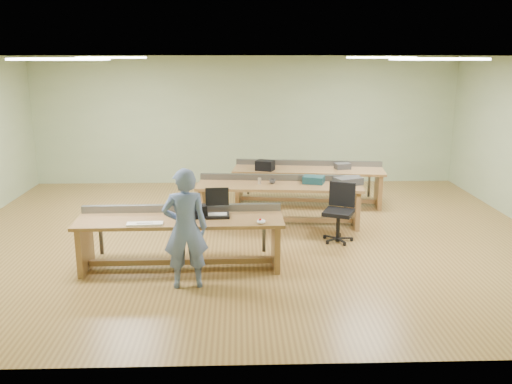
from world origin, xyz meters
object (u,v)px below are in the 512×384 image
(workbench_back, at_px, (308,178))
(task_chair, at_px, (339,220))
(laptop_base, at_px, (218,216))
(mug, at_px, (272,181))
(workbench_front, at_px, (181,230))
(drinks_can, at_px, (259,181))
(parts_bin_grey, at_px, (348,181))
(person, at_px, (185,229))
(workbench_mid, at_px, (279,194))
(camera_bag, at_px, (197,212))
(parts_bin_teal, at_px, (314,180))

(workbench_back, distance_m, task_chair, 2.32)
(laptop_base, xyz_separation_m, mug, (0.92, 2.02, 0.03))
(workbench_front, distance_m, drinks_can, 2.40)
(parts_bin_grey, bearing_deg, person, -135.19)
(workbench_back, xyz_separation_m, mug, (-0.82, -1.32, 0.23))
(workbench_mid, xyz_separation_m, mug, (-0.13, 0.03, 0.23))
(camera_bag, relative_size, parts_bin_teal, 0.72)
(laptop_base, relative_size, camera_bag, 1.27)
(workbench_back, xyz_separation_m, laptop_base, (-1.74, -3.34, 0.21))
(laptop_base, xyz_separation_m, drinks_can, (0.69, 2.02, 0.04))
(camera_bag, bearing_deg, person, -114.63)
(workbench_front, bearing_deg, camera_bag, -1.60)
(laptop_base, distance_m, camera_bag, 0.31)
(workbench_mid, bearing_deg, mug, 173.83)
(person, distance_m, parts_bin_teal, 3.46)
(parts_bin_teal, bearing_deg, person, -126.70)
(workbench_mid, xyz_separation_m, parts_bin_grey, (1.24, -0.06, 0.26))
(camera_bag, xyz_separation_m, parts_bin_grey, (2.58, 1.97, -0.03))
(task_chair, xyz_separation_m, parts_bin_teal, (-0.30, 1.00, 0.46))
(workbench_front, xyz_separation_m, mug, (1.45, 2.05, 0.24))
(workbench_back, height_order, laptop_base, workbench_back)
(workbench_back, bearing_deg, parts_bin_grey, -61.63)
(parts_bin_teal, height_order, drinks_can, parts_bin_teal)
(parts_bin_teal, bearing_deg, workbench_front, -136.71)
(parts_bin_grey, bearing_deg, task_chair, -109.37)
(drinks_can, bearing_deg, workbench_front, -120.71)
(mug, bearing_deg, laptop_base, -114.43)
(camera_bag, xyz_separation_m, parts_bin_teal, (1.97, 2.08, -0.03))
(workbench_mid, xyz_separation_m, task_chair, (0.93, -0.95, -0.20))
(task_chair, xyz_separation_m, mug, (-1.05, 0.98, 0.44))
(workbench_back, distance_m, parts_bin_grey, 1.53)
(laptop_base, height_order, drinks_can, drinks_can)
(workbench_front, relative_size, task_chair, 3.06)
(parts_bin_teal, bearing_deg, task_chair, -73.51)
(person, xyz_separation_m, mug, (1.31, 2.75, -0.02))
(workbench_front, height_order, task_chair, task_chair)
(person, distance_m, laptop_base, 0.83)
(parts_bin_teal, height_order, mug, parts_bin_teal)
(laptop_base, xyz_separation_m, task_chair, (1.97, 1.04, -0.41))
(camera_bag, relative_size, task_chair, 0.28)
(workbench_mid, distance_m, laptop_base, 2.26)
(workbench_back, bearing_deg, task_chair, -76.97)
(workbench_front, height_order, laptop_base, workbench_front)
(task_chair, relative_size, drinks_can, 8.70)
(workbench_front, bearing_deg, laptop_base, 2.65)
(drinks_can, bearing_deg, mug, 0.10)
(workbench_mid, bearing_deg, drinks_can, -178.82)
(parts_bin_grey, bearing_deg, workbench_mid, 177.06)
(workbench_mid, height_order, workbench_back, same)
(person, bearing_deg, laptop_base, -125.76)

